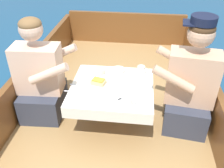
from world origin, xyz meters
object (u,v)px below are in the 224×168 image
object	(u,v)px
sandwich	(98,82)
coffee_cup_port	(141,69)
tin_can	(101,71)
person_starboard	(190,86)
person_port	(41,79)
coffee_cup_starboard	(128,101)

from	to	relation	value
sandwich	coffee_cup_port	xyz separation A→B (m)	(0.36, 0.25, 0.00)
sandwich	tin_can	xyz separation A→B (m)	(-0.01, 0.18, -0.00)
person_starboard	tin_can	world-z (taller)	person_starboard
coffee_cup_port	person_starboard	bearing A→B (deg)	-27.21
sandwich	tin_can	distance (m)	0.18
person_port	tin_can	bearing A→B (deg)	11.91
person_port	sandwich	xyz separation A→B (m)	(0.53, -0.04, 0.04)
person_starboard	coffee_cup_port	bearing A→B (deg)	-20.16
person_port	sandwich	distance (m)	0.54
person_starboard	tin_can	xyz separation A→B (m)	(-0.77, 0.15, 0.00)
person_port	coffee_cup_starboard	xyz separation A→B (m)	(0.80, -0.28, 0.04)
person_starboard	coffee_cup_port	size ratio (longest dim) A/B	10.27
person_starboard	sandwich	bearing A→B (deg)	9.90
sandwich	person_starboard	bearing A→B (deg)	2.86
sandwich	tin_can	bearing A→B (deg)	91.82
person_port	coffee_cup_port	xyz separation A→B (m)	(0.89, 0.21, 0.05)
tin_can	person_starboard	bearing A→B (deg)	-10.64
coffee_cup_starboard	person_port	bearing A→B (deg)	160.47
person_port	person_starboard	xyz separation A→B (m)	(1.30, -0.00, 0.03)
person_starboard	coffee_cup_starboard	xyz separation A→B (m)	(-0.50, -0.28, 0.01)
coffee_cup_starboard	tin_can	world-z (taller)	coffee_cup_starboard
coffee_cup_starboard	tin_can	size ratio (longest dim) A/B	1.47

